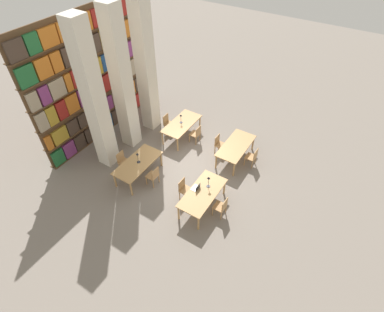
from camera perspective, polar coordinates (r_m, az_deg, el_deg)
The scene contains 21 objects.
ground_plane at distance 12.61m, azimuth -0.55°, elevation -2.00°, with size 40.00×40.00×0.00m, color gray.
bookshelf_bank at distance 13.66m, azimuth -18.22°, elevation 13.73°, with size 6.22×0.35×5.50m.
pillar_left at distance 11.56m, azimuth -18.11°, elevation 10.01°, with size 0.63×0.63×6.00m.
pillar_center at distance 12.40m, azimuth -13.19°, elevation 13.40°, with size 0.63×0.63×6.00m.
pillar_right at distance 13.34m, azimuth -8.83°, elevation 16.25°, with size 0.63×0.63×6.00m.
reading_table_0 at distance 10.74m, azimuth 2.03°, elevation -7.20°, with size 2.06×0.97×0.75m.
chair_0 at distance 10.69m, azimuth 5.60°, elevation -9.57°, with size 0.42×0.40×0.87m.
chair_1 at distance 11.15m, azimuth -1.44°, elevation -6.26°, with size 0.42×0.40×0.87m.
desk_lamp_0 at distance 10.63m, azimuth 3.18°, elevation -4.62°, with size 0.14×0.14×0.49m.
laptop at distance 10.77m, azimuth 0.79°, elevation -6.06°, with size 0.32×0.22×0.21m.
reading_table_1 at distance 12.64m, azimuth 8.36°, elevation 1.78°, with size 2.06×0.97×0.75m.
chair_2 at distance 12.59m, azimuth 11.41°, elevation -0.15°, with size 0.42×0.40×0.87m.
chair_3 at distance 13.00m, azimuth 5.23°, elevation 2.32°, with size 0.42×0.40×0.87m.
reading_table_2 at distance 11.95m, azimuth -10.27°, elevation -1.47°, with size 2.06×0.97×0.75m.
chair_4 at distance 11.69m, azimuth -7.36°, elevation -3.71°, with size 0.42×0.40×0.87m.
chair_5 at distance 12.49m, azimuth -12.97°, elevation -0.91°, with size 0.42×0.40×0.87m.
desk_lamp_1 at distance 11.68m, azimuth -10.31°, elevation -0.03°, with size 0.14×0.14×0.48m.
reading_table_3 at distance 13.69m, azimuth -1.99°, elevation 6.01°, with size 2.06×0.97×0.75m.
chair_6 at distance 13.48m, azimuth 0.77°, elevation 4.27°, with size 0.42×0.40×0.87m.
chair_7 at distance 14.17m, azimuth -4.59°, elevation 6.33°, with size 0.42×0.40×0.87m.
desk_lamp_2 at distance 13.50m, azimuth -2.13°, elevation 7.39°, with size 0.14×0.14×0.44m.
Camera 1 is at (-7.46, -4.81, 8.95)m, focal length 28.00 mm.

